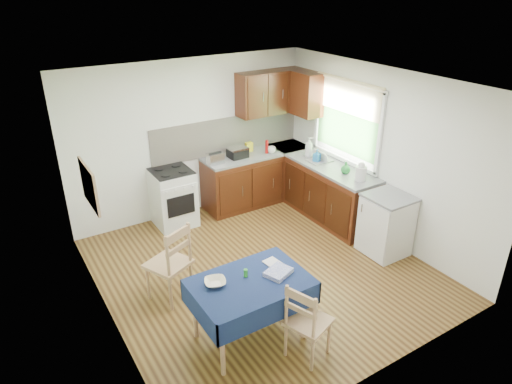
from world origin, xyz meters
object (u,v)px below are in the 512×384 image
chair_near (306,320)px  dish_rack (320,160)px  dining_table (250,290)px  sandwich_press (238,152)px  toaster (215,158)px  kettle (361,172)px  chair_far (171,261)px

chair_near → dish_rack: (2.16, 2.48, 0.45)m
dining_table → sandwich_press: bearing=56.4°
dining_table → dish_rack: 3.16m
sandwich_press → dish_rack: dish_rack is taller
dining_table → sandwich_press: 3.16m
dining_table → toaster: size_ratio=4.76×
dining_table → dish_rack: dish_rack is taller
toaster → chair_near: bearing=-91.1°
chair_near → sandwich_press: 3.55m
dish_rack → kettle: bearing=-91.7°
dish_rack → kettle: 0.91m
toaster → sandwich_press: size_ratio=0.87×
toaster → kettle: kettle is taller
dining_table → sandwich_press: (1.45, 2.79, 0.36)m
dish_rack → toaster: bearing=149.0°
sandwich_press → chair_far: bearing=-161.6°
sandwich_press → kettle: 2.04m
chair_near → dining_table: bearing=11.1°
chair_far → sandwich_press: sandwich_press is taller
chair_near → dish_rack: bearing=-60.4°
sandwich_press → kettle: kettle is taller
toaster → sandwich_press: bearing=19.4°
chair_far → dish_rack: bearing=172.1°
chair_far → dish_rack: dish_rack is taller
chair_near → sandwich_press: bearing=-38.2°
dining_table → chair_far: (-0.45, 1.06, -0.09)m
dining_table → toaster: toaster is taller
chair_far → toaster: size_ratio=3.99×
chair_near → sandwich_press: (1.13, 3.33, 0.51)m
toaster → sandwich_press: (0.44, 0.07, -0.01)m
dining_table → dish_rack: (2.48, 1.94, 0.29)m
chair_far → kettle: bearing=155.0°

